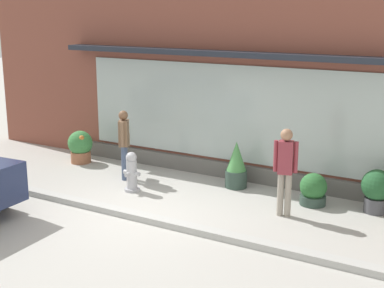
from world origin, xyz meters
The scene contains 10 objects.
ground_plane centered at (0.00, 0.00, 0.00)m, with size 60.00×60.00×0.00m, color #B2AFA8.
curb_strip centered at (0.00, -0.20, 0.06)m, with size 14.00×0.24×0.12m, color #B2B2AD.
storefront centered at (0.00, 3.18, 2.46)m, with size 14.00×0.81×5.03m.
fire_hydrant centered at (-0.94, 1.06, 0.42)m, with size 0.40×0.37×0.86m.
pedestrian_with_handbag centered at (-1.60, 1.69, 0.92)m, with size 0.40×0.64×1.59m.
pedestrian_passerby centered at (2.39, 1.35, 0.97)m, with size 0.44×0.26×1.68m.
potted_plant_corner_tall centered at (2.67, 2.22, 0.31)m, with size 0.54×0.54×0.64m.
potted_plant_trailing_edge centered at (0.86, 2.43, 0.49)m, with size 0.48×0.48×1.02m.
potted_plant_by_entrance centered at (3.84, 2.43, 0.46)m, with size 0.60×0.60×0.84m.
potted_plant_window_center centered at (-3.40, 2.20, 0.43)m, with size 0.62×0.62×0.82m.
Camera 1 is at (5.91, -7.90, 3.79)m, focal length 51.51 mm.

